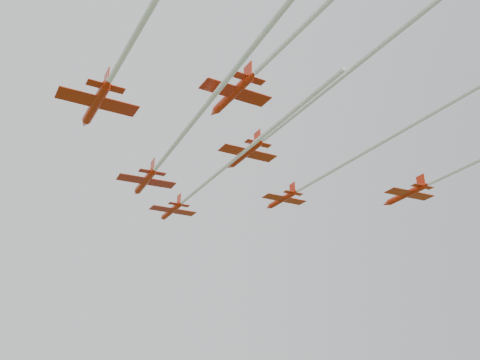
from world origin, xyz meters
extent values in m
cylinder|color=red|center=(-9.43, 19.82, 63.15)|extent=(2.82, 8.20, 1.06)
cone|color=red|center=(-10.51, 24.64, 63.15)|extent=(1.41, 1.92, 1.06)
cone|color=red|center=(-8.42, 15.27, 63.15)|extent=(1.19, 1.33, 0.96)
ellipsoid|color=black|center=(-9.85, 21.69, 63.53)|extent=(0.59, 0.98, 0.31)
cube|color=red|center=(-9.27, 19.07, 62.91)|extent=(8.79, 4.28, 0.10)
cube|color=red|center=(-8.61, 16.16, 63.15)|extent=(4.00, 1.96, 0.08)
cube|color=red|center=(-8.66, 16.35, 64.20)|extent=(0.47, 1.71, 1.92)
cylinder|color=silver|center=(-3.24, -7.84, 63.10)|extent=(10.68, 45.32, 0.58)
cylinder|color=red|center=(-16.01, 1.07, 60.79)|extent=(2.51, 8.31, 1.07)
cone|color=red|center=(-16.90, 5.99, 60.79)|extent=(1.36, 1.91, 1.07)
cone|color=red|center=(-15.18, -3.57, 60.79)|extent=(1.16, 1.32, 0.97)
ellipsoid|color=black|center=(-16.36, 2.98, 61.18)|extent=(0.56, 0.98, 0.31)
cube|color=red|center=(-15.88, 0.30, 60.55)|extent=(8.85, 4.00, 0.10)
cube|color=red|center=(-15.34, -2.66, 60.79)|extent=(4.03, 1.84, 0.08)
cube|color=red|center=(-15.38, -2.47, 61.86)|extent=(0.41, 1.74, 1.94)
cylinder|color=silver|center=(-11.19, -25.69, 60.75)|extent=(8.36, 43.29, 0.58)
cylinder|color=red|center=(8.64, 9.36, 63.36)|extent=(2.72, 7.64, 0.99)
cone|color=red|center=(7.57, 13.85, 63.36)|extent=(1.33, 1.80, 0.99)
cone|color=red|center=(9.65, 5.13, 63.36)|extent=(1.12, 1.25, 0.90)
ellipsoid|color=black|center=(8.22, 11.10, 63.72)|extent=(0.56, 0.92, 0.29)
cube|color=red|center=(8.80, 8.66, 63.14)|extent=(8.21, 4.09, 0.09)
cube|color=red|center=(9.45, 5.96, 63.36)|extent=(3.74, 1.88, 0.07)
cube|color=red|center=(9.41, 6.13, 64.35)|extent=(0.46, 1.59, 1.79)
cylinder|color=silver|center=(15.01, -17.40, 63.32)|extent=(11.02, 44.22, 0.54)
cylinder|color=red|center=(-23.69, -15.71, 63.40)|extent=(3.32, 9.21, 1.19)
cone|color=red|center=(-25.01, -10.30, 63.40)|extent=(1.61, 2.17, 1.19)
cone|color=red|center=(-22.46, -20.81, 63.40)|extent=(1.36, 1.52, 1.08)
ellipsoid|color=black|center=(-24.20, -13.61, 63.83)|extent=(0.68, 1.11, 0.35)
cube|color=red|center=(-23.49, -16.55, 63.13)|extent=(9.91, 4.97, 0.11)
cube|color=red|center=(-22.70, -19.81, 63.40)|extent=(4.51, 2.28, 0.09)
cube|color=red|center=(-22.75, -19.60, 64.59)|extent=(0.56, 1.92, 2.16)
cylinder|color=red|center=(-2.60, -6.80, 63.42)|extent=(2.83, 8.15, 1.05)
cone|color=red|center=(-3.70, -2.01, 63.42)|extent=(1.41, 1.91, 1.05)
cone|color=red|center=(-1.57, -11.32, 63.42)|extent=(1.19, 1.33, 0.95)
ellipsoid|color=black|center=(-3.02, -4.94, 63.80)|extent=(0.59, 0.97, 0.31)
cube|color=red|center=(-2.43, -7.55, 63.18)|extent=(8.74, 4.29, 0.10)
cube|color=red|center=(-1.77, -10.43, 63.42)|extent=(3.98, 1.97, 0.08)
cube|color=red|center=(-1.81, -10.25, 64.47)|extent=(0.48, 1.70, 1.91)
cylinder|color=silver|center=(5.00, -40.05, 63.37)|extent=(13.46, 56.57, 0.57)
cylinder|color=red|center=(24.85, -3.98, 60.95)|extent=(2.45, 8.02, 1.03)
cone|color=red|center=(23.98, 0.76, 60.95)|extent=(1.32, 1.85, 1.03)
cone|color=red|center=(25.67, -8.45, 60.95)|extent=(1.12, 1.28, 0.94)
ellipsoid|color=black|center=(24.51, -2.14, 61.33)|extent=(0.55, 0.95, 0.30)
cube|color=red|center=(24.98, -4.72, 60.72)|extent=(8.55, 3.89, 0.09)
cube|color=red|center=(25.51, -7.58, 60.95)|extent=(3.89, 1.78, 0.07)
cube|color=red|center=(25.47, -7.39, 61.98)|extent=(0.40, 1.68, 1.87)
cylinder|color=red|center=(-8.91, -24.23, 61.97)|extent=(2.90, 7.77, 1.00)
cone|color=red|center=(-10.08, -19.68, 61.97)|extent=(1.38, 1.84, 1.00)
cone|color=red|center=(-7.81, -28.52, 61.97)|extent=(1.16, 1.29, 0.91)
ellipsoid|color=black|center=(-9.36, -22.46, 62.33)|extent=(0.59, 0.94, 0.29)
cube|color=red|center=(-8.73, -24.94, 61.74)|extent=(8.37, 4.30, 0.09)
cube|color=red|center=(-8.02, -27.68, 61.97)|extent=(3.81, 1.97, 0.07)
cube|color=red|center=(-8.07, -27.51, 62.97)|extent=(0.50, 1.61, 1.83)
camera|label=1|loc=(-21.38, -73.91, 30.12)|focal=40.00mm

